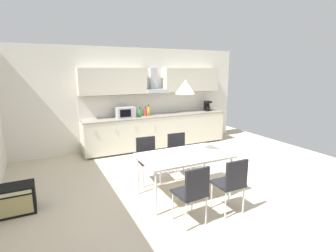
% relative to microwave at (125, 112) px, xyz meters
% --- Properties ---
extents(ground_plane, '(8.74, 8.68, 0.02)m').
position_rel_microwave_xyz_m(ground_plane, '(0.12, -2.56, -1.07)').
color(ground_plane, beige).
extents(wall_back, '(6.99, 0.10, 2.73)m').
position_rel_microwave_xyz_m(wall_back, '(0.12, 0.38, 0.31)').
color(wall_back, silver).
rests_on(wall_back, ground_plane).
extents(kitchen_counter, '(4.10, 0.68, 0.92)m').
position_rel_microwave_xyz_m(kitchen_counter, '(0.92, 0.00, -0.60)').
color(kitchen_counter, '#333333').
rests_on(kitchen_counter, ground_plane).
extents(backsplash_tile, '(4.08, 0.02, 0.56)m').
position_rel_microwave_xyz_m(backsplash_tile, '(0.92, 0.32, 0.14)').
color(backsplash_tile, silver).
rests_on(backsplash_tile, kitchen_counter).
extents(upper_wall_cabinets, '(4.08, 0.40, 0.67)m').
position_rel_microwave_xyz_m(upper_wall_cabinets, '(0.92, 0.16, 0.79)').
color(upper_wall_cabinets, beige).
extents(microwave, '(0.48, 0.35, 0.28)m').
position_rel_microwave_xyz_m(microwave, '(0.00, 0.00, 0.00)').
color(microwave, '#ADADB2').
rests_on(microwave, kitchen_counter).
extents(coffee_maker, '(0.18, 0.19, 0.30)m').
position_rel_microwave_xyz_m(coffee_maker, '(2.61, 0.03, 0.01)').
color(coffee_maker, black).
rests_on(coffee_maker, kitchen_counter).
extents(bottle_red, '(0.06, 0.06, 0.27)m').
position_rel_microwave_xyz_m(bottle_red, '(0.56, -0.03, -0.03)').
color(bottle_red, red).
rests_on(bottle_red, kitchen_counter).
extents(bottle_green, '(0.07, 0.07, 0.25)m').
position_rel_microwave_xyz_m(bottle_green, '(0.41, 0.02, -0.03)').
color(bottle_green, green).
rests_on(bottle_green, kitchen_counter).
extents(bottle_yellow, '(0.07, 0.07, 0.30)m').
position_rel_microwave_xyz_m(bottle_yellow, '(0.68, 0.04, -0.01)').
color(bottle_yellow, yellow).
rests_on(bottle_yellow, kitchen_counter).
extents(dining_table, '(1.51, 0.90, 0.74)m').
position_rel_microwave_xyz_m(dining_table, '(0.12, -2.89, -0.36)').
color(dining_table, silver).
rests_on(dining_table, ground_plane).
extents(chair_near_left, '(0.43, 0.43, 0.87)m').
position_rel_microwave_xyz_m(chair_near_left, '(-0.22, -3.72, -0.53)').
color(chair_near_left, black).
rests_on(chair_near_left, ground_plane).
extents(chair_near_right, '(0.40, 0.40, 0.87)m').
position_rel_microwave_xyz_m(chair_near_right, '(0.46, -3.72, -0.53)').
color(chair_near_right, black).
rests_on(chair_near_right, ground_plane).
extents(chair_far_left, '(0.43, 0.43, 0.87)m').
position_rel_microwave_xyz_m(chair_far_left, '(-0.21, -2.05, -0.53)').
color(chair_far_left, black).
rests_on(chair_far_left, ground_plane).
extents(chair_far_right, '(0.42, 0.42, 0.87)m').
position_rel_microwave_xyz_m(chair_far_right, '(0.47, -2.05, -0.53)').
color(chair_far_right, black).
rests_on(chair_far_right, ground_plane).
extents(guitar_amp, '(0.52, 0.37, 0.44)m').
position_rel_microwave_xyz_m(guitar_amp, '(-2.44, -2.25, -0.84)').
color(guitar_amp, black).
rests_on(guitar_amp, ground_plane).
extents(pendant_lamp, '(0.32, 0.32, 0.22)m').
position_rel_microwave_xyz_m(pendant_lamp, '(0.12, -2.89, 0.82)').
color(pendant_lamp, silver).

